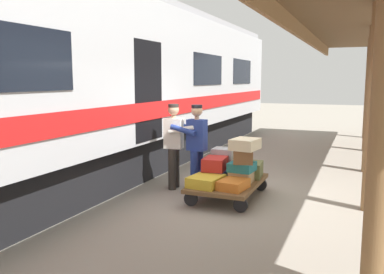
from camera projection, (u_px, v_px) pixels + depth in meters
The scene contains 17 objects.
ground_plane at pixel (249, 197), 7.64m from camera, with size 60.00×60.00×0.00m, color gray.
platform_canopy at pixel (376, 10), 6.42m from camera, with size 3.20×19.50×3.56m.
train_car at pixel (87, 85), 8.72m from camera, with size 3.02×19.58×4.00m.
luggage_cart at pixel (228, 184), 7.53m from camera, with size 1.14×1.80×0.32m.
suitcase_tan_vintage at pixel (241, 176), 7.41m from camera, with size 0.38×0.46×0.22m, color tan.
suitcase_navy_fabric at pixel (215, 175), 7.61m from camera, with size 0.47×0.49×0.19m, color navy.
suitcase_yellow_case at pixel (206, 181), 7.16m from camera, with size 0.52×0.61×0.18m, color gold.
suitcase_black_hardshell at pixel (224, 167), 8.05m from camera, with size 0.43×0.47×0.28m, color black.
suitcase_olive_duffel at pixel (248, 169), 7.86m from camera, with size 0.51×0.56×0.28m, color brown.
suitcase_orange_carryall at pixel (233, 184), 6.97m from camera, with size 0.42×0.54×0.16m, color #CC6B23.
suitcase_teal_softside at pixel (242, 167), 7.35m from camera, with size 0.42×0.45×0.16m, color #1E666B.
suitcase_brown_leather at pixel (243, 156), 7.27m from camera, with size 0.34×0.42×0.25m, color brown.
suitcase_cream_canvas at pixel (245, 144), 7.20m from camera, with size 0.43×0.53×0.19m, color beige.
suitcase_gray_aluminum at pixel (224, 154), 7.98m from camera, with size 0.41×0.37×0.24m, color #9EA0A5.
suitcase_red_plastic at pixel (215, 164), 7.57m from camera, with size 0.39×0.53×0.24m, color #AD231E.
porter_in_overalls at pixel (196, 145), 7.89m from camera, with size 0.69×0.46×1.70m.
porter_by_door at pixel (175, 143), 8.11m from camera, with size 0.69×0.47×1.70m.
Camera 1 is at (-1.86, 7.24, 2.19)m, focal length 38.05 mm.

